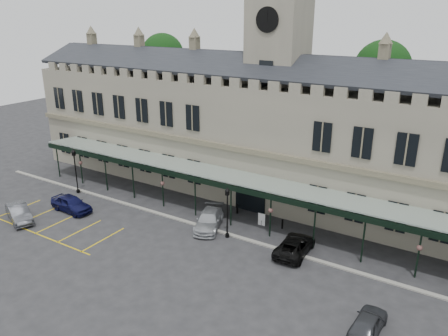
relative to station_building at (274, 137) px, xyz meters
The scene contains 18 objects.
ground 17.17m from the station_building, 90.00° to the right, with size 140.00×140.00×0.00m, color #272729.
station_building is the anchor object (origin of this frame).
clock_tower 6.64m from the station_building, 90.00° to the left, with size 5.60×5.60×24.80m.
canopy 9.37m from the station_building, 90.00° to the right, with size 50.00×4.10×4.30m.
kerb 12.22m from the station_building, 90.00° to the right, with size 60.00×0.40×0.12m, color gray.
parking_markings 23.26m from the station_building, 128.81° to the right, with size 16.00×6.00×0.01m, color gold, non-canonical shape.
tree_behind_left 24.64m from the station_building, 157.55° to the left, with size 6.00×6.00×16.00m.
tree_behind_mid 13.67m from the station_building, 48.65° to the left, with size 6.00×6.00×16.00m.
lamp_post_left 21.52m from the station_building, 149.15° to the right, with size 0.48×0.48×5.03m.
lamp_post_mid 11.46m from the station_building, 85.24° to the right, with size 0.45×0.45×4.71m.
sign_board 9.61m from the station_building, 71.51° to the right, with size 0.70×0.07×1.19m.
bollard_left 8.64m from the station_building, 97.34° to the right, with size 0.17×0.17×0.95m, color black.
bollard_right 10.05m from the station_building, 57.58° to the right, with size 0.17×0.17×0.93m, color black.
car_left_a 21.57m from the station_building, 136.12° to the right, with size 1.90×4.72×1.61m, color #0D0F3C.
car_left_b 26.06m from the station_building, 133.49° to the right, with size 1.63×4.66×1.54m, color #33353A.
car_taxi 11.70m from the station_building, 98.34° to the right, with size 2.10×5.17×1.50m, color #A5A9AE.
car_van 13.67m from the station_building, 55.61° to the right, with size 2.29×4.96×1.38m, color black.
car_right_a 22.87m from the station_building, 48.88° to the right, with size 1.66×4.12×1.40m, color #33353A.
Camera 1 is at (18.68, -23.98, 18.57)m, focal length 35.00 mm.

